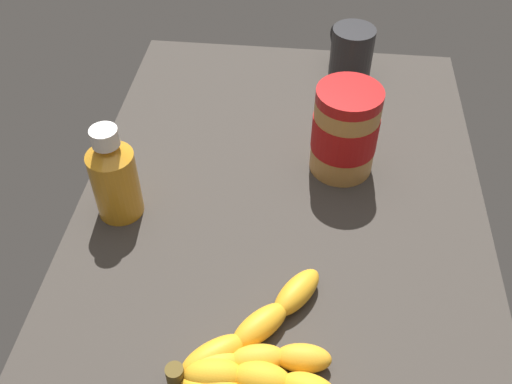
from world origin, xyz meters
The scene contains 5 objects.
ground_plane centered at (0.00, 0.00, -1.67)cm, with size 97.07×57.71×3.35cm, color #38332D.
banana_bunch centered at (-20.07, 0.45, 1.65)cm, with size 22.53×19.64×3.73cm.
peanut_butter_jar centered at (15.75, -8.28, 6.84)cm, with size 9.55×9.55×13.83cm.
honey_bottle centered at (3.29, 22.27, 6.47)cm, with size 6.31×6.31×14.45cm.
coffee_mug centered at (40.24, -9.53, 4.77)cm, with size 10.54×7.78×9.50cm.
Camera 1 is at (-50.15, -2.58, 59.71)cm, focal length 40.67 mm.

